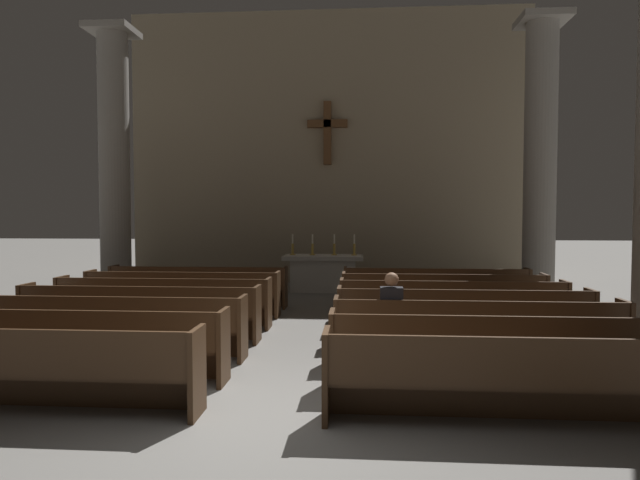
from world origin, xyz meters
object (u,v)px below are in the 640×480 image
at_px(pew_left_row_1, 15,369).
at_px(pew_left_row_6, 183,294).
at_px(pew_left_row_7, 198,286).
at_px(pew_right_row_3, 478,332).
at_px(candlestick_inner_left, 312,249).
at_px(pew_right_row_2, 497,352).
at_px(lone_worshipper, 391,315).
at_px(pew_right_row_1, 524,380).
at_px(column_right_second, 540,162).
at_px(candlestick_outer_right, 354,249).
at_px(altar, 323,272).
at_px(pew_left_row_3, 109,326).
at_px(pew_right_row_5, 452,306).
at_px(pew_right_row_6, 443,296).
at_px(pew_left_row_2, 69,344).
at_px(pew_right_row_4, 463,317).
at_px(candlestick_outer_left, 293,248).
at_px(column_left_second, 114,165).
at_px(pew_left_row_5, 163,302).
at_px(pew_right_row_7, 435,289).
at_px(pew_left_row_4, 140,313).
at_px(candlestick_inner_right, 334,249).

distance_m(pew_left_row_1, pew_left_row_6, 5.65).
bearing_deg(pew_left_row_7, pew_right_row_3, -40.00).
xyz_separation_m(pew_right_row_3, candlestick_inner_left, (-2.99, 7.28, 0.71)).
relative_size(pew_right_row_2, candlestick_inner_left, 7.11).
bearing_deg(lone_worshipper, pew_right_row_1, -62.09).
bearing_deg(column_right_second, candlestick_outer_right, 169.94).
xyz_separation_m(pew_right_row_3, altar, (-2.69, 7.28, 0.06)).
xyz_separation_m(pew_left_row_3, pew_right_row_5, (5.39, 2.26, 0.00)).
bearing_deg(pew_left_row_1, lone_worshipper, 28.88).
xyz_separation_m(pew_right_row_2, pew_right_row_6, (0.00, 4.52, 0.00)).
xyz_separation_m(pew_left_row_2, pew_right_row_6, (5.39, 4.52, 0.00)).
distance_m(pew_right_row_4, candlestick_outer_right, 6.46).
bearing_deg(pew_left_row_6, pew_right_row_6, 0.00).
relative_size(pew_right_row_4, column_right_second, 0.58).
relative_size(pew_left_row_7, candlestick_outer_left, 7.11).
bearing_deg(lone_worshipper, column_left_second, 137.47).
xyz_separation_m(pew_left_row_2, pew_left_row_7, (0.00, 5.65, 0.00)).
bearing_deg(pew_right_row_4, pew_left_row_7, 147.82).
height_order(pew_left_row_5, candlestick_outer_right, candlestick_outer_right).
bearing_deg(pew_left_row_1, pew_left_row_2, 90.00).
bearing_deg(pew_right_row_7, candlestick_outer_right, 123.75).
height_order(column_right_second, altar, column_right_second).
bearing_deg(pew_left_row_5, pew_right_row_7, 22.76).
bearing_deg(pew_right_row_6, pew_right_row_3, -90.00).
height_order(pew_left_row_4, pew_right_row_3, same).
distance_m(pew_left_row_4, pew_right_row_6, 5.84).
bearing_deg(pew_right_row_4, column_right_second, 62.07).
distance_m(pew_right_row_7, candlestick_inner_left, 4.13).
distance_m(pew_right_row_3, column_left_second, 10.85).
distance_m(pew_left_row_7, pew_right_row_7, 5.39).
distance_m(pew_left_row_3, candlestick_inner_right, 7.90).
relative_size(pew_right_row_7, candlestick_outer_right, 7.11).
distance_m(column_right_second, candlestick_inner_left, 6.29).
height_order(pew_left_row_2, lone_worshipper, lone_worshipper).
relative_size(pew_right_row_2, pew_right_row_3, 1.00).
bearing_deg(pew_left_row_2, pew_left_row_7, 90.00).
relative_size(pew_left_row_3, pew_right_row_3, 1.00).
xyz_separation_m(pew_left_row_4, pew_right_row_5, (5.39, 1.13, 0.00)).
height_order(pew_left_row_3, pew_right_row_6, same).
distance_m(candlestick_outer_left, candlestick_inner_left, 0.55).
height_order(pew_left_row_5, candlestick_outer_left, candlestick_outer_left).
distance_m(column_left_second, lone_worshipper, 9.88).
height_order(pew_left_row_3, candlestick_outer_left, candlestick_outer_left).
bearing_deg(altar, pew_right_row_3, -69.69).
bearing_deg(pew_left_row_1, altar, 74.23).
distance_m(pew_left_row_2, pew_right_row_1, 5.50).
bearing_deg(candlestick_outer_left, pew_left_row_6, -115.36).
bearing_deg(pew_right_row_4, pew_left_row_2, -157.24).
xyz_separation_m(pew_left_row_3, pew_left_row_4, (0.00, 1.13, 0.00)).
relative_size(pew_left_row_7, lone_worshipper, 3.09).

